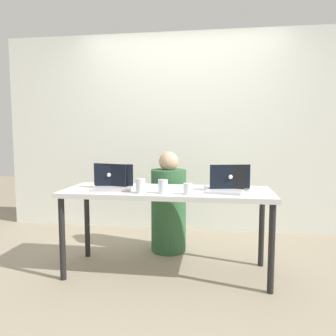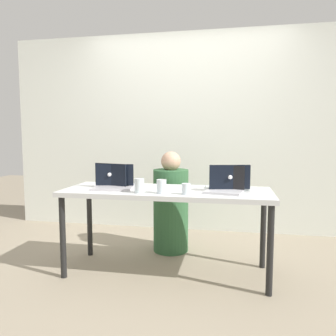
{
  "view_description": "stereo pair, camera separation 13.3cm",
  "coord_description": "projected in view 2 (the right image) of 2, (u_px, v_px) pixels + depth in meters",
  "views": [
    {
      "loc": [
        0.4,
        -2.74,
        1.2
      ],
      "look_at": [
        0.0,
        0.06,
        0.92
      ],
      "focal_mm": 35.0,
      "sensor_mm": 36.0,
      "label": 1
    },
    {
      "loc": [
        0.53,
        -2.72,
        1.2
      ],
      "look_at": [
        0.0,
        0.06,
        0.92
      ],
      "focal_mm": 35.0,
      "sensor_mm": 36.0,
      "label": 2
    }
  ],
  "objects": [
    {
      "name": "water_glass_left",
      "position": [
        139.0,
        187.0,
        2.64
      ],
      "size": [
        0.08,
        0.08,
        0.12
      ],
      "color": "silver",
      "rests_on": "desk"
    },
    {
      "name": "laptop_front_left",
      "position": [
        113.0,
        184.0,
        2.85
      ],
      "size": [
        0.37,
        0.27,
        0.21
      ],
      "rotation": [
        0.0,
        0.0,
        0.15
      ],
      "color": "#B5B1B6",
      "rests_on": "desk"
    },
    {
      "name": "ground_plane",
      "position": [
        167.0,
        272.0,
        2.88
      ],
      "size": [
        12.0,
        12.0,
        0.0
      ],
      "primitive_type": "plane",
      "color": "gray"
    },
    {
      "name": "person_at_center",
      "position": [
        171.0,
        207.0,
        3.39
      ],
      "size": [
        0.45,
        0.45,
        1.04
      ],
      "rotation": [
        0.0,
        0.0,
        3.42
      ],
      "color": "#2E5B35",
      "rests_on": "ground"
    },
    {
      "name": "water_glass_right",
      "position": [
        186.0,
        190.0,
        2.57
      ],
      "size": [
        0.07,
        0.07,
        0.09
      ],
      "color": "silver",
      "rests_on": "desk"
    },
    {
      "name": "desk",
      "position": [
        167.0,
        198.0,
        2.81
      ],
      "size": [
        1.77,
        0.63,
        0.74
      ],
      "color": "silver",
      "rests_on": "ground"
    },
    {
      "name": "laptop_back_right",
      "position": [
        228.0,
        184.0,
        2.79
      ],
      "size": [
        0.38,
        0.3,
        0.22
      ],
      "rotation": [
        0.0,
        0.0,
        3.37
      ],
      "color": "silver",
      "rests_on": "desk"
    },
    {
      "name": "water_glass_center",
      "position": [
        161.0,
        187.0,
        2.62
      ],
      "size": [
        0.08,
        0.08,
        0.11
      ],
      "color": "silver",
      "rests_on": "desk"
    },
    {
      "name": "laptop_back_left",
      "position": [
        115.0,
        181.0,
        2.99
      ],
      "size": [
        0.37,
        0.3,
        0.21
      ],
      "rotation": [
        0.0,
        0.0,
        2.89
      ],
      "color": "silver",
      "rests_on": "desk"
    },
    {
      "name": "laptop_front_right",
      "position": [
        225.0,
        187.0,
        2.67
      ],
      "size": [
        0.33,
        0.28,
        0.21
      ],
      "rotation": [
        0.0,
        0.0,
        -0.21
      ],
      "color": "silver",
      "rests_on": "desk"
    },
    {
      "name": "back_wall",
      "position": [
        188.0,
        133.0,
        4.13
      ],
      "size": [
        4.61,
        0.1,
        2.46
      ],
      "primitive_type": "cube",
      "color": "silver",
      "rests_on": "ground"
    }
  ]
}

